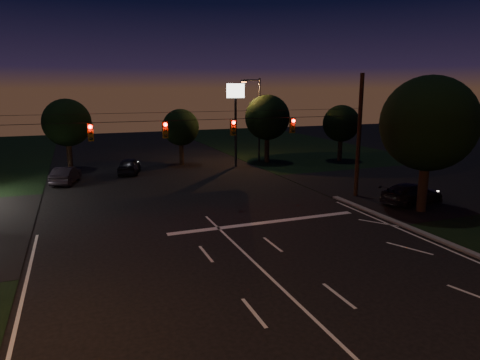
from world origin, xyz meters
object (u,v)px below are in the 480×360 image
tree_right_near (427,125)px  car_oncoming_b (66,175)px  utility_pole_right (355,196)px  car_cross (412,193)px  car_oncoming_a (129,166)px

tree_right_near → car_oncoming_b: (-21.87, 17.37, -4.96)m
utility_pole_right → car_oncoming_b: bearing=148.3°
utility_pole_right → car_oncoming_b: size_ratio=2.05×
car_oncoming_b → car_cross: (22.71, -15.75, 0.00)m
utility_pole_right → tree_right_near: bearing=-72.5°
car_oncoming_b → utility_pole_right: bearing=163.2°
utility_pole_right → tree_right_near: tree_right_near is taller
car_oncoming_b → car_cross: 27.63m
car_cross → car_oncoming_a: bearing=33.5°
car_oncoming_a → tree_right_near: bearing=144.0°
car_cross → tree_right_near: bearing=142.9°
tree_right_near → car_oncoming_b: bearing=141.5°
car_oncoming_a → car_cross: size_ratio=0.89×
tree_right_near → car_cross: 5.28m
utility_pole_right → tree_right_near: 7.61m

